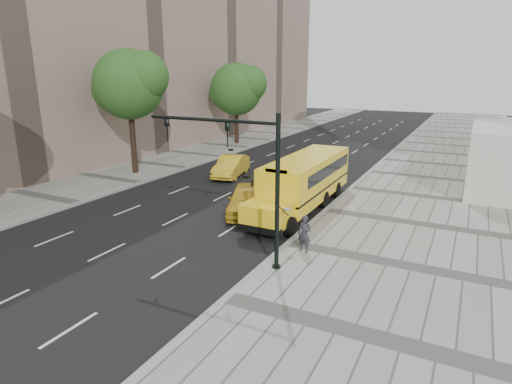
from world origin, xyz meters
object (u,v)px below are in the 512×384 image
at_px(taxi_near, 247,199).
at_px(pedestrian, 304,234).
at_px(tree_b, 130,84).
at_px(school_bus, 305,178).
at_px(traffic_signal, 245,170).
at_px(tree_c, 237,89).
at_px(taxi_far, 231,166).

xyz_separation_m(taxi_near, pedestrian, (5.03, -3.94, 0.15)).
relative_size(tree_b, school_bus, 0.83).
xyz_separation_m(tree_b, traffic_signal, (15.59, -10.51, -2.89)).
height_order(tree_b, pedestrian, tree_b).
bearing_deg(school_bus, tree_c, 129.35).
bearing_deg(pedestrian, traffic_signal, -127.22).
height_order(school_bus, taxi_far, school_bus).
relative_size(pedestrian, traffic_signal, 0.26).
xyz_separation_m(tree_c, pedestrian, (17.42, -24.84, -5.09)).
relative_size(school_bus, traffic_signal, 1.81).
distance_m(tree_c, taxi_far, 16.07).
height_order(tree_c, pedestrian, tree_c).
height_order(taxi_far, traffic_signal, traffic_signal).
xyz_separation_m(tree_c, school_bus, (14.89, -18.16, -4.31)).
bearing_deg(tree_b, school_bus, -6.94).
relative_size(tree_b, traffic_signal, 1.49).
relative_size(taxi_far, traffic_signal, 0.76).
bearing_deg(pedestrian, tree_b, 159.03).
xyz_separation_m(school_bus, taxi_far, (-7.88, 4.71, -0.96)).
distance_m(tree_c, school_bus, 23.88).
distance_m(taxi_near, traffic_signal, 7.51).
bearing_deg(school_bus, pedestrian, -69.27).
xyz_separation_m(pedestrian, traffic_signal, (-1.83, -2.02, 3.11)).
xyz_separation_m(tree_b, taxi_far, (7.03, 2.89, -6.18)).
bearing_deg(traffic_signal, pedestrian, 47.78).
distance_m(taxi_near, taxi_far, 9.17).
height_order(taxi_near, pedestrian, pedestrian).
bearing_deg(traffic_signal, tree_c, 120.13).
bearing_deg(tree_c, traffic_signal, -59.87).
bearing_deg(taxi_far, taxi_near, -66.60).
height_order(taxi_far, pedestrian, pedestrian).
height_order(taxi_near, taxi_far, taxi_near).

